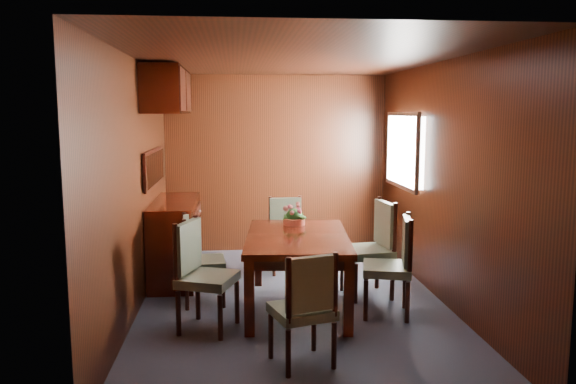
{
  "coord_description": "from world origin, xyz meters",
  "views": [
    {
      "loc": [
        -0.56,
        -5.39,
        1.89
      ],
      "look_at": [
        0.0,
        0.53,
        1.05
      ],
      "focal_mm": 35.0,
      "sensor_mm": 36.0,
      "label": 1
    }
  ],
  "objects": [
    {
      "name": "ground",
      "position": [
        0.0,
        0.0,
        0.0
      ],
      "size": [
        4.5,
        4.5,
        0.0
      ],
      "primitive_type": "plane",
      "color": "#353948",
      "rests_on": "ground"
    },
    {
      "name": "room_shell",
      "position": [
        -0.1,
        0.33,
        1.63
      ],
      "size": [
        3.06,
        4.52,
        2.41
      ],
      "color": "black",
      "rests_on": "ground"
    },
    {
      "name": "sideboard",
      "position": [
        -1.25,
        1.0,
        0.45
      ],
      "size": [
        0.48,
        1.4,
        0.9
      ],
      "primitive_type": "cube",
      "color": "black",
      "rests_on": "ground"
    },
    {
      "name": "dining_table",
      "position": [
        0.03,
        -0.13,
        0.62
      ],
      "size": [
        1.1,
        1.62,
        0.72
      ],
      "rotation": [
        0.0,
        0.0,
        -0.09
      ],
      "color": "black",
      "rests_on": "ground"
    },
    {
      "name": "chair_left_near",
      "position": [
        -0.88,
        -0.59,
        0.54
      ],
      "size": [
        0.58,
        0.59,
        0.97
      ],
      "rotation": [
        0.0,
        0.0,
        -1.93
      ],
      "color": "black",
      "rests_on": "ground"
    },
    {
      "name": "chair_left_far",
      "position": [
        -0.95,
        0.09,
        0.5
      ],
      "size": [
        0.44,
        0.46,
        0.89
      ],
      "rotation": [
        0.0,
        0.0,
        -1.48
      ],
      "color": "black",
      "rests_on": "ground"
    },
    {
      "name": "chair_right_near",
      "position": [
        0.91,
        -0.42,
        0.53
      ],
      "size": [
        0.53,
        0.54,
        0.95
      ],
      "rotation": [
        0.0,
        0.0,
        1.33
      ],
      "color": "black",
      "rests_on": "ground"
    },
    {
      "name": "chair_right_far",
      "position": [
        0.87,
        0.18,
        0.56
      ],
      "size": [
        0.51,
        0.53,
        1.0
      ],
      "rotation": [
        0.0,
        0.0,
        1.7
      ],
      "color": "black",
      "rests_on": "ground"
    },
    {
      "name": "chair_head",
      "position": [
        -0.05,
        -1.44,
        0.49
      ],
      "size": [
        0.52,
        0.51,
        0.89
      ],
      "rotation": [
        0.0,
        0.0,
        0.3
      ],
      "color": "black",
      "rests_on": "ground"
    },
    {
      "name": "chair_foot",
      "position": [
        0.05,
        1.2,
        0.49
      ],
      "size": [
        0.44,
        0.43,
        0.89
      ],
      "rotation": [
        0.0,
        0.0,
        3.2
      ],
      "color": "black",
      "rests_on": "ground"
    },
    {
      "name": "flower_centerpiece",
      "position": [
        0.05,
        0.37,
        0.84
      ],
      "size": [
        0.24,
        0.24,
        0.24
      ],
      "color": "#C75A3C",
      "rests_on": "dining_table"
    }
  ]
}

